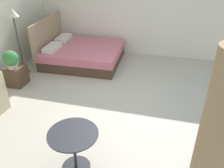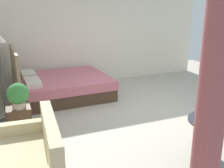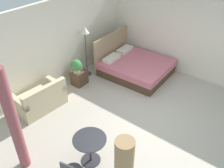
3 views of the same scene
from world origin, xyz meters
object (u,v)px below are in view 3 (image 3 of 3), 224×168
at_px(bed, 134,66).
at_px(couch, 41,99).
at_px(vase, 81,67).
at_px(balcony_table, 90,146).
at_px(potted_plant, 76,66).
at_px(nightstand, 79,77).
at_px(floor_lamp, 85,36).

relative_size(bed, couch, 1.60).
relative_size(couch, vase, 8.52).
height_order(bed, balcony_table, bed).
height_order(couch, potted_plant, potted_plant).
relative_size(nightstand, potted_plant, 1.12).
height_order(nightstand, floor_lamp, floor_lamp).
relative_size(bed, vase, 13.67).
distance_m(bed, floor_lamp, 2.00).
xyz_separation_m(potted_plant, floor_lamp, (0.71, 0.24, 0.68)).
bearing_deg(couch, vase, 0.91).
relative_size(floor_lamp, balcony_table, 2.36).
xyz_separation_m(potted_plant, balcony_table, (-1.99, -2.37, -0.25)).
distance_m(bed, potted_plant, 2.10).
distance_m(bed, balcony_table, 4.00).
height_order(nightstand, vase, vase).
xyz_separation_m(potted_plant, vase, (0.22, 0.03, -0.16)).
bearing_deg(vase, couch, -179.09).
bearing_deg(nightstand, balcony_table, -131.05).
bearing_deg(couch, potted_plant, -0.27).
distance_m(couch, balcony_table, 2.44).
xyz_separation_m(nightstand, potted_plant, (-0.10, -0.02, 0.49)).
bearing_deg(bed, nightstand, 148.05).
bearing_deg(vase, potted_plant, -171.23).
bearing_deg(nightstand, couch, -179.53).
xyz_separation_m(floor_lamp, balcony_table, (-2.70, -2.61, -0.93)).
bearing_deg(vase, bed, -34.25).
relative_size(bed, balcony_table, 3.07).
distance_m(couch, nightstand, 1.57).
relative_size(couch, balcony_table, 1.91).
relative_size(couch, nightstand, 2.85).
height_order(bed, nightstand, bed).
bearing_deg(potted_plant, floor_lamp, 18.52).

